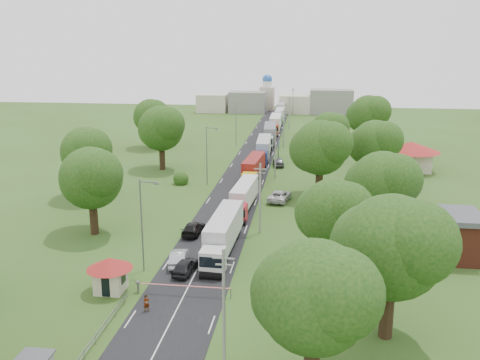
% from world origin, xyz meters
% --- Properties ---
extents(ground, '(260.00, 260.00, 0.00)m').
position_xyz_m(ground, '(0.00, 0.00, 0.00)').
color(ground, '#344C19').
rests_on(ground, ground).
extents(road, '(8.00, 200.00, 0.04)m').
position_xyz_m(road, '(0.00, 20.00, 0.00)').
color(road, black).
rests_on(road, ground).
extents(boom_barrier, '(9.22, 0.35, 1.18)m').
position_xyz_m(boom_barrier, '(-1.36, -25.00, 0.89)').
color(boom_barrier, slate).
rests_on(boom_barrier, ground).
extents(guard_booth, '(4.40, 4.40, 3.45)m').
position_xyz_m(guard_booth, '(-7.20, -25.00, 2.16)').
color(guard_booth, beige).
rests_on(guard_booth, ground).
extents(guard_rail, '(0.10, 17.00, 1.70)m').
position_xyz_m(guard_rail, '(-5.00, -35.00, 0.00)').
color(guard_rail, slate).
rests_on(guard_rail, ground).
extents(info_sign, '(0.12, 3.10, 4.10)m').
position_xyz_m(info_sign, '(5.20, 35.00, 3.00)').
color(info_sign, slate).
rests_on(info_sign, ground).
extents(pole_0, '(1.60, 0.24, 9.00)m').
position_xyz_m(pole_0, '(5.50, -35.00, 4.68)').
color(pole_0, gray).
rests_on(pole_0, ground).
extents(pole_1, '(1.60, 0.24, 9.00)m').
position_xyz_m(pole_1, '(5.50, -7.00, 4.68)').
color(pole_1, gray).
rests_on(pole_1, ground).
extents(pole_2, '(1.60, 0.24, 9.00)m').
position_xyz_m(pole_2, '(5.50, 21.00, 4.68)').
color(pole_2, gray).
rests_on(pole_2, ground).
extents(pole_3, '(1.60, 0.24, 9.00)m').
position_xyz_m(pole_3, '(5.50, 49.00, 4.68)').
color(pole_3, gray).
rests_on(pole_3, ground).
extents(pole_4, '(1.60, 0.24, 9.00)m').
position_xyz_m(pole_4, '(5.50, 77.00, 4.68)').
color(pole_4, gray).
rests_on(pole_4, ground).
extents(pole_5, '(1.60, 0.24, 9.00)m').
position_xyz_m(pole_5, '(5.50, 105.00, 4.68)').
color(pole_5, gray).
rests_on(pole_5, ground).
extents(lamp_0, '(2.03, 0.22, 10.00)m').
position_xyz_m(lamp_0, '(-5.35, -20.00, 5.55)').
color(lamp_0, slate).
rests_on(lamp_0, ground).
extents(lamp_1, '(2.03, 0.22, 10.00)m').
position_xyz_m(lamp_1, '(-5.35, 15.00, 5.55)').
color(lamp_1, slate).
rests_on(lamp_1, ground).
extents(lamp_2, '(2.03, 0.22, 10.00)m').
position_xyz_m(lamp_2, '(-5.35, 50.00, 5.55)').
color(lamp_2, slate).
rests_on(lamp_2, ground).
extents(tree_0, '(8.80, 8.80, 11.07)m').
position_xyz_m(tree_0, '(11.99, -37.84, 7.22)').
color(tree_0, '#382616').
rests_on(tree_0, ground).
extents(tree_1, '(9.60, 9.60, 12.05)m').
position_xyz_m(tree_1, '(17.99, -29.83, 7.85)').
color(tree_1, '#382616').
rests_on(tree_1, ground).
extents(tree_2, '(8.00, 8.00, 10.10)m').
position_xyz_m(tree_2, '(13.99, -17.86, 6.60)').
color(tree_2, '#382616').
rests_on(tree_2, ground).
extents(tree_3, '(8.80, 8.80, 11.07)m').
position_xyz_m(tree_3, '(19.99, -7.84, 7.22)').
color(tree_3, '#382616').
rests_on(tree_3, ground).
extents(tree_4, '(9.60, 9.60, 12.05)m').
position_xyz_m(tree_4, '(12.99, 10.17, 7.85)').
color(tree_4, '#382616').
rests_on(tree_4, ground).
extents(tree_5, '(8.80, 8.80, 11.07)m').
position_xyz_m(tree_5, '(21.99, 18.16, 7.22)').
color(tree_5, '#382616').
rests_on(tree_5, ground).
extents(tree_6, '(8.00, 8.00, 10.10)m').
position_xyz_m(tree_6, '(14.99, 35.14, 6.60)').
color(tree_6, '#382616').
rests_on(tree_6, ground).
extents(tree_7, '(9.60, 9.60, 12.05)m').
position_xyz_m(tree_7, '(23.99, 50.17, 7.85)').
color(tree_7, '#382616').
rests_on(tree_7, ground).
extents(tree_10, '(8.80, 8.80, 11.07)m').
position_xyz_m(tree_10, '(-15.01, -9.84, 7.22)').
color(tree_10, '#382616').
rests_on(tree_10, ground).
extents(tree_11, '(8.80, 8.80, 11.07)m').
position_xyz_m(tree_11, '(-22.01, 5.16, 7.22)').
color(tree_11, '#382616').
rests_on(tree_11, ground).
extents(tree_12, '(9.60, 9.60, 12.05)m').
position_xyz_m(tree_12, '(-16.01, 25.17, 7.85)').
color(tree_12, '#382616').
rests_on(tree_12, ground).
extents(tree_13, '(8.80, 8.80, 11.07)m').
position_xyz_m(tree_13, '(-24.01, 45.16, 7.22)').
color(tree_13, '#382616').
rests_on(tree_13, ground).
extents(house_brick, '(8.60, 6.60, 5.20)m').
position_xyz_m(house_brick, '(26.00, -12.00, 2.65)').
color(house_brick, maroon).
rests_on(house_brick, ground).
extents(house_cream, '(10.08, 10.08, 5.80)m').
position_xyz_m(house_cream, '(30.00, 30.00, 3.64)').
color(house_cream, beige).
rests_on(house_cream, ground).
extents(distant_town, '(52.00, 8.00, 8.00)m').
position_xyz_m(distant_town, '(0.68, 110.00, 3.49)').
color(distant_town, gray).
rests_on(distant_town, ground).
extents(church, '(5.00, 5.00, 12.30)m').
position_xyz_m(church, '(-4.00, 118.00, 5.39)').
color(church, beige).
rests_on(church, ground).
extents(truck_0, '(2.89, 14.95, 4.14)m').
position_xyz_m(truck_0, '(1.91, -13.76, 2.19)').
color(truck_0, silver).
rests_on(truck_0, ground).
extents(truck_1, '(2.94, 13.51, 3.73)m').
position_xyz_m(truck_1, '(2.31, 2.11, 1.98)').
color(truck_1, '#B7142E').
rests_on(truck_1, ground).
extents(truck_2, '(3.13, 13.97, 3.86)m').
position_xyz_m(truck_2, '(1.80, 19.42, 2.05)').
color(truck_2, gold).
rests_on(truck_2, ground).
extents(truck_3, '(3.14, 15.19, 4.20)m').
position_xyz_m(truck_3, '(2.07, 36.13, 2.23)').
color(truck_3, navy).
rests_on(truck_3, ground).
extents(truck_4, '(3.48, 15.74, 4.35)m').
position_xyz_m(truck_4, '(2.02, 53.17, 2.31)').
color(truck_4, silver).
rests_on(truck_4, ground).
extents(truck_5, '(2.83, 15.51, 4.30)m').
position_xyz_m(truck_5, '(2.16, 70.45, 2.28)').
color(truck_5, '#AC2F1A').
rests_on(truck_5, ground).
extents(truck_6, '(2.61, 13.95, 3.86)m').
position_xyz_m(truck_6, '(2.29, 87.79, 2.05)').
color(truck_6, '#235F34').
rests_on(truck_6, ground).
extents(truck_7, '(2.59, 14.67, 4.07)m').
position_xyz_m(truck_7, '(1.82, 104.48, 2.16)').
color(truck_7, silver).
rests_on(truck_7, ground).
extents(car_lane_front, '(2.31, 4.71, 1.55)m').
position_xyz_m(car_lane_front, '(-1.00, -20.00, 0.77)').
color(car_lane_front, black).
rests_on(car_lane_front, ground).
extents(car_lane_mid, '(2.29, 4.98, 1.58)m').
position_xyz_m(car_lane_mid, '(-2.24, -18.00, 0.79)').
color(car_lane_mid, '#A6A8AE').
rests_on(car_lane_mid, ground).
extents(car_lane_rear, '(2.34, 5.24, 1.49)m').
position_xyz_m(car_lane_rear, '(-2.72, -8.48, 0.75)').
color(car_lane_rear, black).
rests_on(car_lane_rear, ground).
extents(car_verge_near, '(3.72, 6.28, 1.64)m').
position_xyz_m(car_verge_near, '(7.13, 7.24, 0.82)').
color(car_verge_near, silver).
rests_on(car_verge_near, ground).
extents(car_verge_far, '(2.68, 5.14, 1.67)m').
position_xyz_m(car_verge_far, '(5.50, 30.67, 0.84)').
color(car_verge_far, '#54565B').
rests_on(car_verge_far, ground).
extents(pedestrian_near, '(0.69, 0.61, 1.58)m').
position_xyz_m(pedestrian_near, '(-2.57, -28.50, 0.79)').
color(pedestrian_near, gray).
rests_on(pedestrian_near, ground).
extents(pedestrian_booth, '(0.86, 0.96, 1.63)m').
position_xyz_m(pedestrian_booth, '(-6.50, -23.78, 0.81)').
color(pedestrian_booth, gray).
rests_on(pedestrian_booth, ground).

